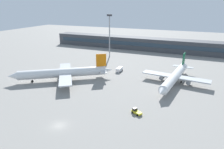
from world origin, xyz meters
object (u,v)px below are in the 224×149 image
airplane_near (62,73)px  floodlight_tower_west (109,33)px  airplane_mid (175,77)px  service_van_white (119,69)px  baggage_tug_yellow (136,111)px

airplane_near → floodlight_tower_west: size_ratio=1.48×
airplane_mid → floodlight_tower_west: bearing=143.2°
airplane_mid → floodlight_tower_west: floodlight_tower_west is taller
airplane_near → service_van_white: (19.28, 22.36, -2.40)m
baggage_tug_yellow → service_van_white: size_ratio=0.74×
airplane_near → airplane_mid: 50.29m
airplane_near → baggage_tug_yellow: bearing=-22.1°
service_van_white → floodlight_tower_west: (-17.81, 27.98, 14.46)m
service_van_white → airplane_near: bearing=-130.8°
airplane_near → service_van_white: 29.62m
airplane_mid → service_van_white: (-28.50, 6.66, -2.08)m
floodlight_tower_west → service_van_white: bearing=-57.5°
airplane_mid → floodlight_tower_west: (-46.31, 34.64, 12.38)m
airplane_near → airplane_mid: bearing=18.2°
baggage_tug_yellow → floodlight_tower_west: 78.44m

